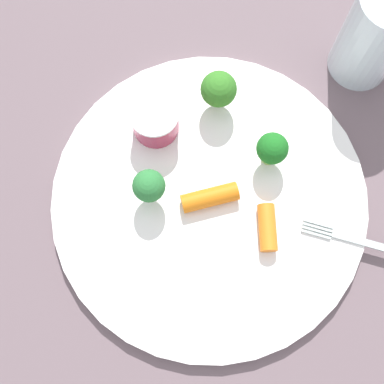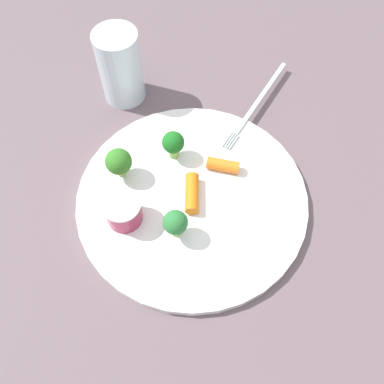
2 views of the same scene
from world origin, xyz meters
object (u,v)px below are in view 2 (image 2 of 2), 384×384
Objects in this scene: carrot_stick_1 at (223,165)px; broccoli_floret_1 at (176,223)px; plate at (192,199)px; sauce_cup at (124,211)px; drinking_glass at (121,67)px; fork at (256,105)px; broccoli_floret_0 at (119,162)px; carrot_stick_0 at (194,192)px; broccoli_floret_2 at (174,143)px.

broccoli_floret_1 is at bearing -122.58° from carrot_stick_1.
sauce_cup is (-0.08, -0.03, 0.02)m from plate.
broccoli_floret_1 is at bearing -110.56° from plate.
carrot_stick_1 is at bearing -45.25° from drinking_glass.
broccoli_floret_1 is at bearing -70.89° from drinking_glass.
broccoli_floret_0 is at bearing -147.21° from fork.
sauce_cup is at bearing -149.44° from carrot_stick_1.
broccoli_floret_0 is 0.10m from carrot_stick_0.
drinking_glass reaches higher than broccoli_floret_2.
drinking_glass reaches higher than carrot_stick_0.
sauce_cup reaches higher than plate.
sauce_cup is 0.07m from broccoli_floret_1.
broccoli_floret_2 is 0.82× the size of carrot_stick_0.
broccoli_floret_2 is at bearing 112.93° from carrot_stick_0.
plate is 0.18m from fork.
carrot_stick_0 is at bearing 20.93° from sauce_cup.
sauce_cup is 1.07× the size of broccoli_floret_2.
drinking_glass is (-0.02, 0.22, 0.03)m from sauce_cup.
carrot_stick_0 is at bearing -67.07° from broccoli_floret_2.
broccoli_floret_1 is at bearing -118.77° from fork.
drinking_glass reaches higher than broccoli_floret_1.
broccoli_floret_1 is (-0.02, -0.05, 0.03)m from plate.
broccoli_floret_0 is at bearing -86.62° from drinking_glass.
carrot_stick_0 is at bearing -133.71° from carrot_stick_1.
broccoli_floret_0 reaches higher than broccoli_floret_1.
broccoli_floret_2 is at bearing 58.45° from sauce_cup.
carrot_stick_1 is (0.07, -0.02, -0.02)m from broccoli_floret_2.
sauce_cup is at bearing -85.10° from drinking_glass.
plate is at bearing -61.41° from drinking_glass.
fork is at bearing 46.21° from sauce_cup.
drinking_glass is at bearing 93.38° from broccoli_floret_0.
carrot_stick_0 is at bearing -18.50° from broccoli_floret_0.
fork is at bearing 58.94° from carrot_stick_0.
sauce_cup is at bearing -159.07° from carrot_stick_0.
broccoli_floret_2 is 0.26× the size of fork.
drinking_glass reaches higher than sauce_cup.
carrot_stick_1 is (0.04, 0.04, 0.01)m from plate.
carrot_stick_0 is (0.00, 0.00, 0.01)m from plate.
plate is 6.41× the size of sauce_cup.
broccoli_floret_1 is at bearing -111.71° from carrot_stick_0.
broccoli_floret_2 reaches higher than fork.
sauce_cup is 0.28× the size of fork.
plate is at bearing -133.45° from carrot_stick_0.
sauce_cup is at bearing -159.90° from plate.
fork is (0.12, 0.09, -0.02)m from broccoli_floret_2.
plate is 6.60× the size of broccoli_floret_1.
drinking_glass is at bearing 134.75° from carrot_stick_1.
drinking_glass reaches higher than plate.
broccoli_floret_1 is 0.12m from broccoli_floret_2.
carrot_stick_0 is at bearing -60.65° from drinking_glass.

